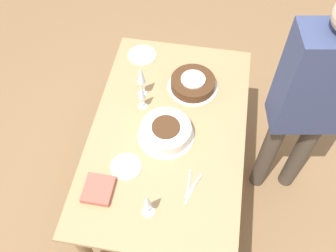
{
  "coord_description": "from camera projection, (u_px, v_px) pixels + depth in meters",
  "views": [
    {
      "loc": [
        -1.22,
        -0.21,
        2.58
      ],
      "look_at": [
        0.0,
        0.0,
        0.78
      ],
      "focal_mm": 40.0,
      "sensor_mm": 36.0,
      "label": 1
    }
  ],
  "objects": [
    {
      "name": "ground_plane",
      "position": [
        168.0,
        184.0,
        2.83
      ],
      "size": [
        12.0,
        12.0,
        0.0
      ],
      "primitive_type": "plane",
      "color": "#8E6B47"
    },
    {
      "name": "dining_table",
      "position": [
        168.0,
        140.0,
        2.32
      ],
      "size": [
        1.48,
        0.92,
        0.73
      ],
      "color": "tan",
      "rests_on": "ground_plane"
    },
    {
      "name": "cake_center_white",
      "position": [
        166.0,
        132.0,
        2.17
      ],
      "size": [
        0.33,
        0.33,
        0.1
      ],
      "color": "white",
      "rests_on": "dining_table"
    },
    {
      "name": "cake_front_chocolate",
      "position": [
        193.0,
        83.0,
        2.39
      ],
      "size": [
        0.32,
        0.32,
        0.08
      ],
      "color": "white",
      "rests_on": "dining_table"
    },
    {
      "name": "wine_glass_near",
      "position": [
        141.0,
        76.0,
        2.25
      ],
      "size": [
        0.06,
        0.06,
        0.24
      ],
      "color": "silver",
      "rests_on": "dining_table"
    },
    {
      "name": "wine_glass_far",
      "position": [
        142.0,
        93.0,
        2.22
      ],
      "size": [
        0.06,
        0.06,
        0.2
      ],
      "color": "silver",
      "rests_on": "dining_table"
    },
    {
      "name": "wine_glass_extra",
      "position": [
        147.0,
        202.0,
        1.83
      ],
      "size": [
        0.07,
        0.07,
        0.2
      ],
      "color": "silver",
      "rests_on": "dining_table"
    },
    {
      "name": "dessert_plate_left",
      "position": [
        126.0,
        167.0,
        2.09
      ],
      "size": [
        0.18,
        0.18,
        0.01
      ],
      "color": "beige",
      "rests_on": "dining_table"
    },
    {
      "name": "dessert_plate_right",
      "position": [
        142.0,
        55.0,
        2.58
      ],
      "size": [
        0.2,
        0.2,
        0.01
      ],
      "color": "beige",
      "rests_on": "dining_table"
    },
    {
      "name": "fork_pile",
      "position": [
        191.0,
        187.0,
        2.02
      ],
      "size": [
        0.21,
        0.08,
        0.01
      ],
      "color": "silver",
      "rests_on": "dining_table"
    },
    {
      "name": "napkin_stack",
      "position": [
        98.0,
        189.0,
        2.0
      ],
      "size": [
        0.17,
        0.15,
        0.03
      ],
      "color": "#B75B4C",
      "rests_on": "dining_table"
    },
    {
      "name": "person_cutting",
      "position": [
        312.0,
        98.0,
        2.03
      ],
      "size": [
        0.28,
        0.43,
        1.64
      ],
      "rotation": [
        0.0,
        0.0,
        1.74
      ],
      "color": "#4C4238",
      "rests_on": "ground_plane"
    }
  ]
}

